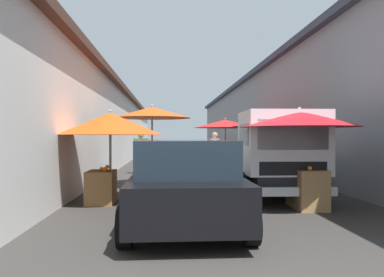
% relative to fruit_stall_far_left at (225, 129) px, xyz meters
% --- Properties ---
extents(ground, '(90.00, 90.00, 0.00)m').
position_rel_fruit_stall_far_left_xyz_m(ground, '(-0.74, 1.38, -1.87)').
color(ground, '#33302D').
extents(building_left_whitewash, '(49.80, 7.50, 4.00)m').
position_rel_fruit_stall_far_left_xyz_m(building_left_whitewash, '(1.51, 8.32, 0.14)').
color(building_left_whitewash, silver).
rests_on(building_left_whitewash, ground).
extents(building_right_concrete, '(49.80, 7.50, 5.00)m').
position_rel_fruit_stall_far_left_xyz_m(building_right_concrete, '(1.51, -5.56, 0.63)').
color(building_right_concrete, gray).
rests_on(building_right_concrete, ground).
extents(fruit_stall_far_left, '(2.84, 2.84, 2.34)m').
position_rel_fruit_stall_far_left_xyz_m(fruit_stall_far_left, '(0.00, 0.00, 0.00)').
color(fruit_stall_far_left, '#9E9EA3').
rests_on(fruit_stall_far_left, ground).
extents(fruit_stall_far_right, '(2.52, 2.52, 2.30)m').
position_rel_fruit_stall_far_left_xyz_m(fruit_stall_far_right, '(-3.48, -0.95, -0.08)').
color(fruit_stall_far_right, '#9E9EA3').
rests_on(fruit_stall_far_right, ground).
extents(fruit_stall_mid_lane, '(2.34, 2.34, 2.13)m').
position_rel_fruit_stall_far_left_xyz_m(fruit_stall_mid_lane, '(-7.87, 3.87, -0.25)').
color(fruit_stall_mid_lane, '#9E9EA3').
rests_on(fruit_stall_mid_lane, ground).
extents(fruit_stall_near_left, '(2.32, 2.32, 2.47)m').
position_rel_fruit_stall_far_left_xyz_m(fruit_stall_near_left, '(-5.29, 3.00, 0.06)').
color(fruit_stall_near_left, '#9E9EA3').
rests_on(fruit_stall_near_left, ground).
extents(fruit_stall_near_right, '(2.47, 2.47, 2.13)m').
position_rel_fruit_stall_far_left_xyz_m(fruit_stall_near_right, '(-8.77, -0.23, -0.28)').
color(fruit_stall_near_right, '#9E9EA3').
rests_on(fruit_stall_near_right, ground).
extents(hatchback_car, '(3.92, 1.93, 1.45)m').
position_rel_fruit_stall_far_left_xyz_m(hatchback_car, '(-9.98, 2.27, -1.14)').
color(hatchback_car, black).
rests_on(hatchback_car, ground).
extents(delivery_truck, '(4.96, 2.06, 2.08)m').
position_rel_fruit_stall_far_left_xyz_m(delivery_truck, '(-7.50, -0.04, -0.83)').
color(delivery_truck, black).
rests_on(delivery_truck, ground).
extents(vendor_by_crates, '(0.61, 0.38, 1.67)m').
position_rel_fruit_stall_far_left_xyz_m(vendor_by_crates, '(-3.57, 0.91, -0.90)').
color(vendor_by_crates, '#665B4C').
rests_on(vendor_by_crates, ground).
extents(vendor_in_shade, '(0.37, 0.62, 1.67)m').
position_rel_fruit_stall_far_left_xyz_m(vendor_in_shade, '(-1.40, 3.61, -0.90)').
color(vendor_in_shade, navy).
rests_on(vendor_in_shade, ground).
extents(parked_scooter, '(1.66, 0.62, 1.14)m').
position_rel_fruit_stall_far_left_xyz_m(parked_scooter, '(1.56, 3.55, -1.43)').
color(parked_scooter, black).
rests_on(parked_scooter, ground).
extents(plastic_stool, '(0.30, 0.30, 0.43)m').
position_rel_fruit_stall_far_left_xyz_m(plastic_stool, '(-4.31, 1.96, -1.55)').
color(plastic_stool, '#1E8C3F').
rests_on(plastic_stool, ground).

